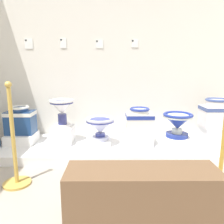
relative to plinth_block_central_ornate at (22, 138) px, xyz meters
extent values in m
cube|color=silver|center=(1.40, 0.48, 1.41)|extent=(4.12, 0.06, 3.20)
cube|color=white|center=(1.40, -0.06, -0.13)|extent=(3.34, 0.99, 0.12)
cube|color=white|center=(0.00, 0.00, 0.00)|extent=(0.38, 0.40, 0.14)
cube|color=navy|center=(0.00, 0.00, 0.23)|extent=(0.38, 0.27, 0.32)
cube|color=white|center=(0.00, 0.00, 0.36)|extent=(0.39, 0.27, 0.05)
cylinder|color=navy|center=(0.00, 0.00, 0.42)|extent=(0.24, 0.24, 0.05)
torus|color=white|center=(0.00, 0.00, 0.45)|extent=(0.26, 0.26, 0.04)
cube|color=white|center=(0.59, 0.01, 0.04)|extent=(0.28, 0.37, 0.23)
cylinder|color=white|center=(0.59, 0.01, 0.18)|extent=(0.22, 0.22, 0.04)
cylinder|color=navy|center=(0.59, 0.01, 0.28)|extent=(0.12, 0.12, 0.15)
cone|color=white|center=(0.59, 0.01, 0.45)|extent=(0.33, 0.33, 0.19)
cylinder|color=navy|center=(0.59, 0.01, 0.52)|extent=(0.33, 0.33, 0.03)
torus|color=white|center=(0.59, 0.01, 0.54)|extent=(0.35, 0.35, 0.04)
cylinder|color=navy|center=(0.59, 0.01, 0.54)|extent=(0.23, 0.23, 0.01)
cube|color=white|center=(1.14, -0.09, -0.03)|extent=(0.29, 0.29, 0.07)
cylinder|color=silver|center=(1.14, -0.09, 0.03)|extent=(0.23, 0.23, 0.05)
cylinder|color=#333D98|center=(1.14, -0.09, 0.08)|extent=(0.14, 0.14, 0.04)
cone|color=silver|center=(1.14, -0.09, 0.20)|extent=(0.39, 0.39, 0.20)
cylinder|color=#333D98|center=(1.14, -0.09, 0.28)|extent=(0.38, 0.38, 0.03)
torus|color=silver|center=(1.14, -0.09, 0.30)|extent=(0.40, 0.40, 0.04)
cylinder|color=#333D98|center=(1.14, -0.09, 0.29)|extent=(0.27, 0.27, 0.01)
cube|color=white|center=(1.68, -0.08, 0.00)|extent=(0.35, 0.37, 0.13)
cube|color=white|center=(1.68, -0.08, 0.22)|extent=(0.37, 0.27, 0.31)
cube|color=navy|center=(1.68, -0.08, 0.34)|extent=(0.37, 0.28, 0.05)
cylinder|color=white|center=(1.68, -0.08, 0.40)|extent=(0.25, 0.25, 0.06)
torus|color=navy|center=(1.68, -0.08, 0.44)|extent=(0.27, 0.27, 0.04)
cube|color=white|center=(2.21, -0.09, -0.01)|extent=(0.37, 0.36, 0.11)
cylinder|color=navy|center=(2.21, -0.09, 0.07)|extent=(0.31, 0.31, 0.05)
cylinder|color=white|center=(2.21, -0.09, 0.13)|extent=(0.14, 0.14, 0.06)
cone|color=navy|center=(2.21, -0.09, 0.26)|extent=(0.40, 0.40, 0.20)
cylinder|color=white|center=(2.21, -0.09, 0.34)|extent=(0.39, 0.39, 0.03)
torus|color=navy|center=(2.21, -0.09, 0.36)|extent=(0.41, 0.41, 0.04)
cylinder|color=white|center=(2.21, -0.09, 0.35)|extent=(0.28, 0.28, 0.01)
cube|color=white|center=(2.80, 0.04, 0.04)|extent=(0.34, 0.39, 0.23)
cube|color=white|center=(2.80, 0.04, 0.31)|extent=(0.39, 0.32, 0.30)
cube|color=#3B4E89|center=(2.80, 0.04, 0.42)|extent=(0.40, 0.33, 0.05)
cylinder|color=white|center=(2.80, 0.04, 0.50)|extent=(0.30, 0.30, 0.09)
torus|color=#3B4E89|center=(2.80, 0.04, 0.55)|extent=(0.32, 0.32, 0.04)
cube|color=white|center=(0.03, 0.45, 1.36)|extent=(0.12, 0.01, 0.15)
cube|color=slate|center=(0.00, 0.45, 1.40)|extent=(0.02, 0.01, 0.02)
cube|color=white|center=(0.56, 0.45, 1.37)|extent=(0.09, 0.01, 0.15)
cube|color=#386BAD|center=(0.53, 0.45, 1.41)|extent=(0.02, 0.01, 0.02)
cube|color=white|center=(1.11, 0.45, 1.36)|extent=(0.11, 0.01, 0.12)
cube|color=slate|center=(1.08, 0.45, 1.39)|extent=(0.02, 0.01, 0.02)
cube|color=white|center=(1.65, 0.45, 1.36)|extent=(0.10, 0.01, 0.12)
cube|color=#386BAD|center=(1.62, 0.45, 1.40)|extent=(0.02, 0.01, 0.02)
cylinder|color=gold|center=(0.32, -0.96, -0.18)|extent=(0.28, 0.28, 0.02)
cylinder|color=gold|center=(0.32, -0.96, 0.32)|extent=(0.04, 0.04, 0.97)
sphere|color=gold|center=(0.32, -0.96, 0.84)|extent=(0.06, 0.06, 0.06)
cylinder|color=gold|center=(2.37, -1.04, -0.18)|extent=(0.27, 0.27, 0.02)
cylinder|color=gold|center=(2.37, -1.04, 0.33)|extent=(0.04, 0.04, 0.99)
cube|color=brown|center=(1.53, -1.45, 0.01)|extent=(1.21, 0.36, 0.40)
camera|label=1|loc=(1.28, -3.03, 0.99)|focal=35.13mm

